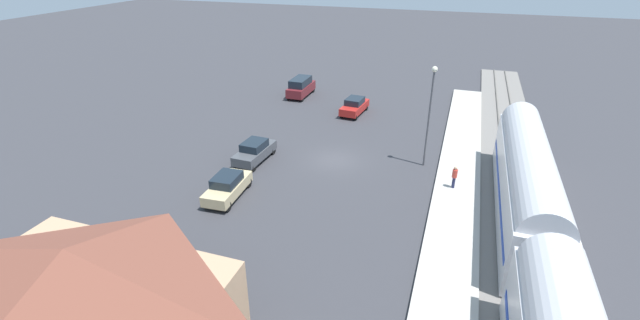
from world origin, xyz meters
TOP-DOWN VIEW (x-y plane):
  - ground_plane at (0.00, 0.00)m, footprint 200.00×200.00m
  - railway_track at (-14.00, 0.00)m, footprint 4.80×70.00m
  - platform at (-10.00, 0.00)m, footprint 3.20×46.00m
  - passenger_train at (-14.00, 13.18)m, footprint 2.93×35.48m
  - station_building at (4.00, 22.00)m, footprint 11.71×8.36m
  - pedestrian_on_platform at (-9.69, 2.18)m, footprint 0.36×0.36m
  - sedan_charcoal at (6.24, 2.26)m, footprint 2.06×4.58m
  - sedan_tan at (5.41, 8.19)m, footprint 2.08×4.59m
  - suv_maroon at (8.89, -15.31)m, footprint 1.97×4.90m
  - sedan_red at (1.27, -11.42)m, footprint 2.26×4.65m
  - light_pole_near_platform at (-7.20, -1.40)m, footprint 0.44×0.44m

SIDE VIEW (x-z plane):
  - ground_plane at x=0.00m, z-range 0.00..0.00m
  - railway_track at x=-14.00m, z-range -0.06..0.24m
  - platform at x=-10.00m, z-range 0.00..0.30m
  - sedan_charcoal at x=6.24m, z-range 0.01..1.75m
  - sedan_tan at x=5.41m, z-range 0.01..1.75m
  - sedan_red at x=1.27m, z-range 0.01..1.75m
  - suv_maroon at x=8.89m, z-range 0.04..2.26m
  - pedestrian_on_platform at x=-9.69m, z-range 0.43..2.14m
  - passenger_train at x=-14.00m, z-range 0.37..5.35m
  - station_building at x=4.00m, z-range 0.12..6.02m
  - light_pole_near_platform at x=-7.20m, z-range 1.02..9.19m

